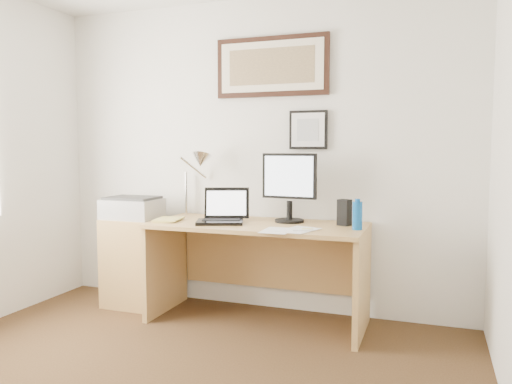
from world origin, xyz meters
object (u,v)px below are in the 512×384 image
at_px(desk, 261,252).
at_px(laptop, 222,215).
at_px(lcd_monitor, 289,184).
at_px(printer, 133,208).
at_px(side_cabinet, 138,262).
at_px(water_bottle, 357,216).
at_px(book, 157,219).

distance_m(desk, laptop, 0.41).
xyz_separation_m(desk, lcd_monitor, (0.21, 0.05, 0.53)).
distance_m(lcd_monitor, printer, 1.34).
relative_size(side_cabinet, water_bottle, 3.77).
xyz_separation_m(side_cabinet, lcd_monitor, (1.28, 0.09, 0.68)).
height_order(side_cabinet, lcd_monitor, lcd_monitor).
distance_m(side_cabinet, printer, 0.45).
height_order(book, lcd_monitor, lcd_monitor).
bearing_deg(printer, book, -25.97).
bearing_deg(lcd_monitor, desk, -166.35).
height_order(laptop, printer, laptop).
xyz_separation_m(book, printer, (-0.33, 0.16, 0.06)).
distance_m(water_bottle, book, 1.53).
bearing_deg(desk, book, -165.20).
bearing_deg(side_cabinet, water_bottle, -2.80).
height_order(book, desk, book).
bearing_deg(book, water_bottle, 3.06).
bearing_deg(lcd_monitor, printer, -175.82).
distance_m(side_cabinet, lcd_monitor, 1.45).
bearing_deg(water_bottle, book, -176.94).
bearing_deg(laptop, desk, 27.50).
bearing_deg(printer, side_cabinet, 15.88).
xyz_separation_m(side_cabinet, desk, (1.07, 0.04, 0.15)).
bearing_deg(laptop, side_cabinet, 172.99).
relative_size(side_cabinet, lcd_monitor, 1.40).
distance_m(desk, lcd_monitor, 0.57).
xyz_separation_m(side_cabinet, book, (0.29, -0.17, 0.39)).
bearing_deg(desk, water_bottle, -9.48).
distance_m(side_cabinet, desk, 1.08).
distance_m(water_bottle, printer, 1.85).
bearing_deg(water_bottle, desk, 170.52).
bearing_deg(desk, printer, -177.64).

